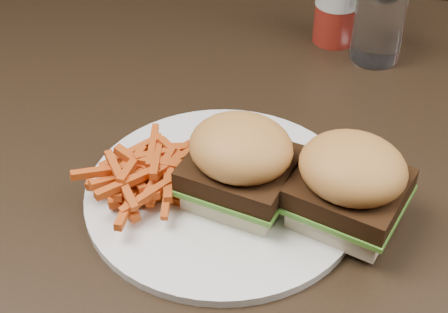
# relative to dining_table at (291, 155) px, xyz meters

# --- Properties ---
(dining_table) EXTENTS (1.20, 0.80, 0.04)m
(dining_table) POSITION_rel_dining_table_xyz_m (0.00, 0.00, 0.00)
(dining_table) COLOR black
(dining_table) RESTS_ON ground
(plate) EXTENTS (0.30, 0.30, 0.01)m
(plate) POSITION_rel_dining_table_xyz_m (-0.07, -0.11, 0.03)
(plate) COLOR white
(plate) RESTS_ON dining_table
(sandwich_half_a) EXTENTS (0.12, 0.11, 0.02)m
(sandwich_half_a) POSITION_rel_dining_table_xyz_m (-0.05, -0.11, 0.04)
(sandwich_half_a) COLOR beige
(sandwich_half_a) RESTS_ON plate
(sandwich_half_b) EXTENTS (0.12, 0.12, 0.02)m
(sandwich_half_b) POSITION_rel_dining_table_xyz_m (0.06, -0.13, 0.04)
(sandwich_half_b) COLOR beige
(sandwich_half_b) RESTS_ON plate
(fries_pile) EXTENTS (0.13, 0.13, 0.05)m
(fries_pile) POSITION_rel_dining_table_xyz_m (-0.14, -0.11, 0.05)
(fries_pile) COLOR red
(fries_pile) RESTS_ON plate
(ketchup_bottle) EXTENTS (0.08, 0.08, 0.12)m
(ketchup_bottle) POSITION_rel_dining_table_xyz_m (0.04, 0.25, 0.08)
(ketchup_bottle) COLOR maroon
(ketchup_bottle) RESTS_ON dining_table
(tumbler) EXTENTS (0.09, 0.09, 0.11)m
(tumbler) POSITION_rel_dining_table_xyz_m (0.10, 0.21, 0.08)
(tumbler) COLOR white
(tumbler) RESTS_ON dining_table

